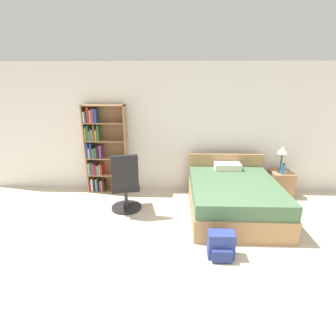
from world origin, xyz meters
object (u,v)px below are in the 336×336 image
at_px(water_bottle, 283,169).
at_px(nightstand, 280,183).
at_px(bed, 233,196).
at_px(backpack_blue, 221,246).
at_px(table_lamp, 283,151).
at_px(office_chair, 126,186).
at_px(bookshelf, 101,150).

bearing_deg(water_bottle, nightstand, 70.41).
bearing_deg(water_bottle, bed, -147.88).
bearing_deg(backpack_blue, table_lamp, 54.31).
bearing_deg(office_chair, water_bottle, 13.24).
height_order(nightstand, water_bottle, water_bottle).
distance_m(bookshelf, table_lamp, 3.62).
xyz_separation_m(water_bottle, backpack_blue, (-1.49, -1.96, -0.43)).
relative_size(bookshelf, water_bottle, 8.54).
height_order(bed, water_bottle, bed).
bearing_deg(water_bottle, table_lamp, 101.01).
bearing_deg(bookshelf, water_bottle, -3.54).
height_order(office_chair, table_lamp, office_chair).
distance_m(bed, nightstand, 1.38).
xyz_separation_m(bed, nightstand, (1.13, 0.79, -0.06)).
height_order(bookshelf, office_chair, bookshelf).
bearing_deg(table_lamp, nightstand, 22.49).
height_order(bookshelf, water_bottle, bookshelf).
relative_size(office_chair, table_lamp, 2.05).
xyz_separation_m(bed, table_lamp, (1.07, 0.77, 0.62)).
relative_size(office_chair, water_bottle, 5.17).
height_order(bed, office_chair, office_chair).
bearing_deg(bed, backpack_blue, -107.38).
height_order(office_chair, water_bottle, office_chair).
height_order(bookshelf, table_lamp, bookshelf).
bearing_deg(bookshelf, bed, -19.65).
bearing_deg(nightstand, table_lamp, -157.51).
xyz_separation_m(office_chair, nightstand, (3.02, 0.81, -0.23)).
height_order(bookshelf, backpack_blue, bookshelf).
height_order(bed, table_lamp, table_lamp).
xyz_separation_m(nightstand, water_bottle, (-0.04, -0.11, 0.35)).
bearing_deg(bookshelf, office_chair, -54.63).
xyz_separation_m(bed, backpack_blue, (-0.40, -1.28, -0.14)).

